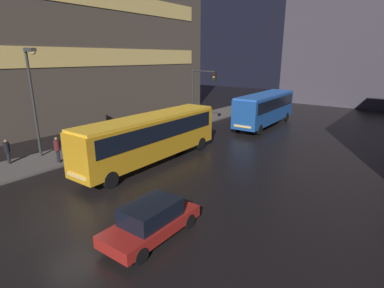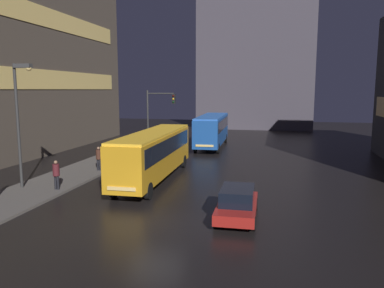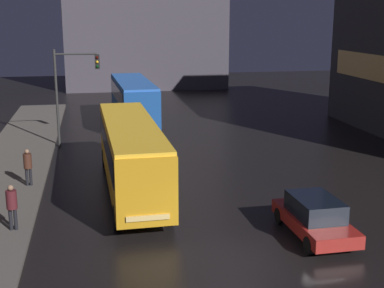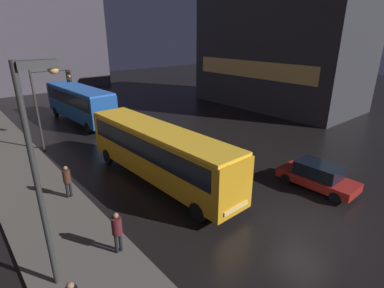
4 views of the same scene
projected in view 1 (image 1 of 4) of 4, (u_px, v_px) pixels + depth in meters
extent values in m
plane|color=black|center=(71.00, 223.00, 13.45)|extent=(120.00, 120.00, 0.00)
cube|color=#56514C|center=(118.00, 141.00, 26.30)|extent=(4.00, 48.00, 0.15)
cube|color=#4C4238|center=(92.00, 28.00, 35.32)|extent=(10.00, 30.00, 20.97)
cube|color=#EAC66B|center=(121.00, 57.00, 33.37)|extent=(0.24, 25.50, 1.80)
cube|color=#EAC66B|center=(118.00, 1.00, 31.77)|extent=(0.24, 25.50, 1.80)
cube|color=#423D47|center=(355.00, 31.00, 46.17)|extent=(18.00, 12.00, 21.99)
cube|color=#EAC66B|center=(295.00, 52.00, 52.22)|extent=(0.24, 10.20, 1.80)
cube|color=#EAC66B|center=(299.00, 8.00, 50.24)|extent=(0.24, 10.20, 1.80)
cube|color=orange|center=(152.00, 137.00, 20.68)|extent=(2.61, 11.95, 2.66)
cube|color=black|center=(151.00, 129.00, 20.52)|extent=(2.65, 11.00, 1.10)
cube|color=yellow|center=(151.00, 117.00, 20.29)|extent=(2.56, 11.71, 0.16)
cube|color=#F4CC72|center=(77.00, 176.00, 16.31)|extent=(1.62, 0.14, 0.20)
cylinder|color=black|center=(111.00, 180.00, 16.94)|extent=(0.27, 1.01, 1.00)
cylinder|color=black|center=(88.00, 172.00, 18.14)|extent=(0.27, 1.01, 1.00)
cylinder|color=black|center=(201.00, 144.00, 24.01)|extent=(0.27, 1.01, 1.00)
cylinder|color=black|center=(180.00, 140.00, 25.20)|extent=(0.27, 1.01, 1.00)
cube|color=#194793|center=(265.00, 108.00, 31.86)|extent=(2.90, 10.74, 2.75)
cube|color=black|center=(265.00, 102.00, 31.69)|extent=(2.92, 9.89, 1.10)
cube|color=blue|center=(266.00, 95.00, 31.46)|extent=(2.84, 10.52, 0.16)
cube|color=#F4CC72|center=(242.00, 126.00, 27.94)|extent=(1.73, 0.17, 0.20)
cylinder|color=black|center=(260.00, 130.00, 28.56)|extent=(0.29, 1.01, 1.00)
cylinder|color=black|center=(238.00, 127.00, 29.81)|extent=(0.29, 1.01, 1.00)
cylinder|color=black|center=(286.00, 117.00, 34.72)|extent=(0.29, 1.01, 1.00)
cylinder|color=black|center=(268.00, 115.00, 35.97)|extent=(0.29, 1.01, 1.00)
cube|color=maroon|center=(152.00, 225.00, 12.30)|extent=(1.94, 4.36, 0.50)
cube|color=black|center=(151.00, 212.00, 12.13)|extent=(1.62, 2.41, 0.73)
cylinder|color=black|center=(141.00, 256.00, 10.76)|extent=(0.21, 0.64, 0.64)
cylinder|color=black|center=(110.00, 240.00, 11.71)|extent=(0.21, 0.64, 0.64)
cylinder|color=black|center=(189.00, 221.00, 13.03)|extent=(0.21, 0.64, 0.64)
cylinder|color=black|center=(160.00, 210.00, 13.98)|extent=(0.21, 0.64, 0.64)
cylinder|color=black|center=(58.00, 156.00, 20.72)|extent=(0.14, 0.14, 0.87)
cylinder|color=black|center=(59.00, 157.00, 20.62)|extent=(0.14, 0.14, 0.87)
cylinder|color=#4C191E|center=(57.00, 145.00, 20.45)|extent=(0.58, 0.58, 0.72)
sphere|color=#8C664C|center=(56.00, 139.00, 20.31)|extent=(0.22, 0.22, 0.22)
cylinder|color=black|center=(121.00, 139.00, 25.02)|extent=(0.14, 0.14, 0.87)
cylinder|color=black|center=(123.00, 139.00, 24.92)|extent=(0.14, 0.14, 0.87)
cylinder|color=#422319|center=(122.00, 130.00, 24.75)|extent=(0.42, 0.42, 0.73)
sphere|color=#8C664C|center=(121.00, 124.00, 24.61)|extent=(0.22, 0.22, 0.22)
cylinder|color=black|center=(8.00, 158.00, 20.53)|extent=(0.14, 0.14, 0.81)
cylinder|color=black|center=(9.00, 158.00, 20.43)|extent=(0.14, 0.14, 0.81)
cylinder|color=black|center=(7.00, 147.00, 20.27)|extent=(0.51, 0.51, 0.67)
sphere|color=#8C664C|center=(6.00, 141.00, 20.15)|extent=(0.22, 0.22, 0.22)
cylinder|color=#2D2D2D|center=(192.00, 99.00, 30.09)|extent=(0.16, 0.16, 6.18)
cylinder|color=#2D2D2D|center=(203.00, 71.00, 28.55)|extent=(2.59, 0.12, 0.12)
cube|color=black|center=(215.00, 77.00, 27.94)|extent=(0.30, 0.24, 0.90)
sphere|color=#390706|center=(214.00, 74.00, 27.75)|extent=(0.18, 0.18, 0.18)
sphere|color=gold|center=(214.00, 77.00, 27.83)|extent=(0.18, 0.18, 0.18)
sphere|color=black|center=(214.00, 80.00, 27.91)|extent=(0.18, 0.18, 0.18)
cylinder|color=#2D2D2D|center=(34.00, 104.00, 21.12)|extent=(0.18, 0.18, 7.65)
cube|color=#383838|center=(30.00, 50.00, 19.74)|extent=(1.10, 0.36, 0.24)
sphere|color=#F4CC72|center=(33.00, 52.00, 19.55)|extent=(0.32, 0.32, 0.32)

